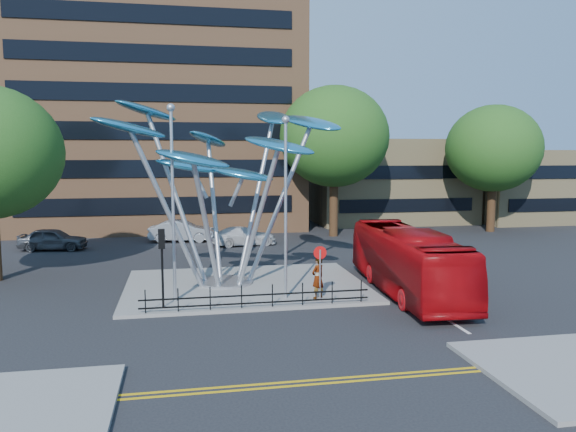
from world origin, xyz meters
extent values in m
plane|color=black|center=(0.00, 0.00, 0.00)|extent=(120.00, 120.00, 0.00)
cube|color=slate|center=(-1.00, 6.00, 0.07)|extent=(12.00, 9.00, 0.15)
cube|color=gold|center=(0.00, -6.00, 0.01)|extent=(40.00, 0.12, 0.01)
cube|color=gold|center=(0.00, -6.30, 0.01)|extent=(40.00, 0.12, 0.01)
cube|color=#966441|center=(-6.00, 32.00, 15.00)|extent=(25.00, 15.00, 30.00)
cube|color=tan|center=(16.00, 30.00, 4.00)|extent=(15.00, 8.00, 8.00)
cube|color=tan|center=(30.00, 28.00, 3.50)|extent=(12.00, 8.00, 7.00)
cylinder|color=black|center=(8.00, 22.00, 2.86)|extent=(0.70, 0.70, 5.72)
ellipsoid|color=#1A4513|center=(8.00, 22.00, 8.06)|extent=(8.80, 8.80, 8.10)
cylinder|color=black|center=(22.00, 22.00, 2.53)|extent=(0.70, 0.70, 5.06)
ellipsoid|color=#1A4513|center=(22.00, 22.00, 7.13)|extent=(8.00, 8.00, 7.36)
cylinder|color=#9EA0A5|center=(-2.00, 6.50, 0.21)|extent=(2.80, 2.80, 0.12)
cylinder|color=#9EA0A5|center=(-3.20, 5.90, 4.05)|extent=(0.24, 0.24, 7.80)
ellipsoid|color=teal|center=(-6.40, 4.90, 7.95)|extent=(3.92, 2.95, 1.39)
cylinder|color=#9EA0A5|center=(-2.40, 5.50, 3.35)|extent=(0.24, 0.24, 6.40)
ellipsoid|color=teal|center=(-3.60, 3.30, 6.55)|extent=(3.47, 1.78, 1.31)
cylinder|color=#9EA0A5|center=(-1.40, 5.70, 3.65)|extent=(0.24, 0.24, 7.00)
ellipsoid|color=teal|center=(0.40, 4.10, 7.15)|extent=(3.81, 3.11, 1.36)
cylinder|color=#9EA0A5|center=(-0.80, 6.50, 4.25)|extent=(0.24, 0.24, 8.20)
ellipsoid|color=teal|center=(2.60, 6.90, 8.35)|extent=(3.52, 4.06, 1.44)
cylinder|color=#9EA0A5|center=(-1.20, 7.40, 4.45)|extent=(0.24, 0.24, 8.60)
ellipsoid|color=teal|center=(1.00, 9.40, 8.75)|extent=(2.21, 3.79, 1.39)
cylinder|color=#9EA0A5|center=(-2.20, 7.50, 3.85)|extent=(0.24, 0.24, 7.40)
ellipsoid|color=teal|center=(-2.60, 10.10, 7.55)|extent=(3.02, 3.71, 1.34)
cylinder|color=#9EA0A5|center=(-3.00, 6.90, 4.55)|extent=(0.24, 0.24, 8.80)
ellipsoid|color=teal|center=(-5.80, 8.30, 8.95)|extent=(3.88, 3.60, 1.42)
ellipsoid|color=teal|center=(-3.80, 6.70, 6.15)|extent=(3.40, 1.96, 1.13)
ellipsoid|color=teal|center=(-1.10, 6.10, 5.75)|extent=(3.39, 2.16, 1.11)
cylinder|color=#9EA0A5|center=(-4.50, 3.50, 4.40)|extent=(0.14, 0.14, 8.50)
sphere|color=#9EA0A5|center=(-4.50, 3.50, 8.77)|extent=(0.36, 0.36, 0.36)
cylinder|color=#9EA0A5|center=(0.50, 3.00, 4.15)|extent=(0.14, 0.14, 8.00)
sphere|color=#9EA0A5|center=(0.50, 3.00, 8.27)|extent=(0.36, 0.36, 0.36)
cylinder|color=black|center=(-5.00, 2.50, 1.75)|extent=(0.10, 0.10, 3.20)
cube|color=black|center=(-5.00, 2.50, 3.15)|extent=(0.28, 0.18, 0.85)
sphere|color=#FF0C0C|center=(-5.00, 2.50, 3.43)|extent=(0.18, 0.18, 0.18)
cylinder|color=#9EA0A5|center=(2.00, 2.50, 1.30)|extent=(0.08, 0.08, 2.30)
cylinder|color=red|center=(2.00, 2.53, 2.30)|extent=(0.60, 0.04, 0.60)
cube|color=white|center=(2.00, 2.55, 2.30)|extent=(0.42, 0.03, 0.10)
cylinder|color=black|center=(-5.70, 1.70, 0.65)|extent=(0.05, 0.05, 1.00)
cylinder|color=black|center=(-4.36, 1.70, 0.65)|extent=(0.05, 0.05, 1.00)
cylinder|color=black|center=(-3.01, 1.70, 0.65)|extent=(0.05, 0.05, 1.00)
cylinder|color=black|center=(-1.67, 1.70, 0.65)|extent=(0.05, 0.05, 1.00)
cylinder|color=black|center=(-0.33, 1.70, 0.65)|extent=(0.05, 0.05, 1.00)
cylinder|color=black|center=(1.01, 1.70, 0.65)|extent=(0.05, 0.05, 1.00)
cylinder|color=black|center=(2.36, 1.70, 0.65)|extent=(0.05, 0.05, 1.00)
cylinder|color=black|center=(3.70, 1.70, 0.65)|extent=(0.05, 0.05, 1.00)
cube|color=black|center=(-1.00, 1.70, 0.70)|extent=(10.00, 0.06, 0.06)
cube|color=black|center=(-1.00, 1.70, 0.35)|extent=(10.00, 0.06, 0.06)
imported|color=#A1070B|center=(6.60, 3.41, 1.58)|extent=(3.33, 11.46, 3.15)
imported|color=gray|center=(1.95, 2.70, 1.12)|extent=(0.85, 0.78, 1.94)
imported|color=#42454A|center=(-13.03, 19.30, 0.78)|extent=(4.75, 2.36, 1.56)
imported|color=#AEB2B6|center=(-4.17, 21.41, 0.81)|extent=(5.08, 2.26, 1.62)
imported|color=silver|center=(0.33, 18.83, 0.68)|extent=(4.89, 2.48, 1.36)
camera|label=1|loc=(-4.11, -21.82, 6.88)|focal=35.00mm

